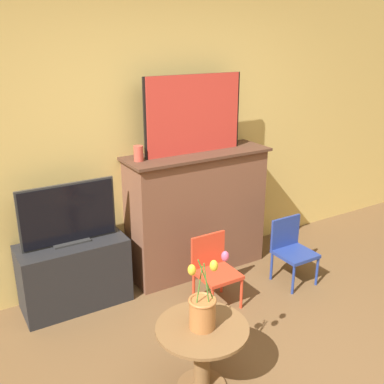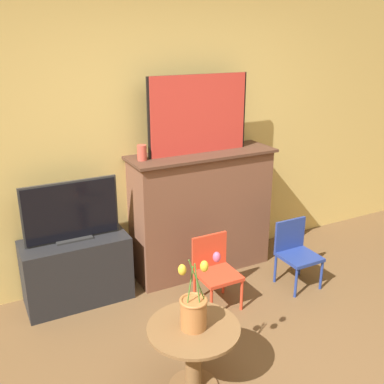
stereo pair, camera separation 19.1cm
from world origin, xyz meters
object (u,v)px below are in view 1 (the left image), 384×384
at_px(painting, 194,114).
at_px(vase_tulips, 203,308).
at_px(tv_monitor, 68,215).
at_px(chair_blue, 291,247).
at_px(chair_red, 214,267).

distance_m(painting, vase_tulips, 1.82).
height_order(tv_monitor, chair_blue, tv_monitor).
relative_size(chair_blue, vase_tulips, 1.21).
xyz_separation_m(painting, tv_monitor, (-1.17, -0.02, -0.69)).
relative_size(painting, tv_monitor, 1.25).
xyz_separation_m(painting, vase_tulips, (-0.77, -1.38, -0.89)).
distance_m(painting, tv_monitor, 1.35).
xyz_separation_m(chair_red, chair_blue, (0.80, -0.06, 0.00)).
xyz_separation_m(painting, chair_red, (-0.16, -0.59, -1.16)).
relative_size(painting, vase_tulips, 1.96).
distance_m(chair_red, chair_blue, 0.80).
bearing_deg(chair_blue, chair_red, 175.83).
bearing_deg(painting, tv_monitor, -179.26).
relative_size(tv_monitor, chair_red, 1.30).
bearing_deg(vase_tulips, chair_red, 52.30).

